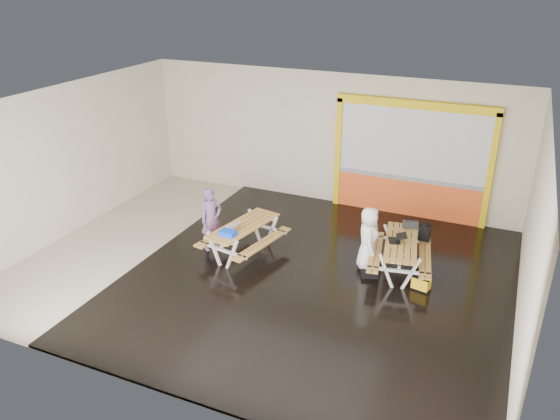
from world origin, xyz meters
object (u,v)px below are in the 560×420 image
at_px(picnic_table_left, 244,232).
at_px(laptop_right, 397,239).
at_px(person_left, 211,219).
at_px(toolbox, 410,224).
at_px(laptop_left, 233,226).
at_px(picnic_table_right, 401,249).
at_px(blue_pouch, 228,233).
at_px(dark_case, 369,273).
at_px(fluke_bag, 421,283).
at_px(person_right, 368,238).
at_px(backpack, 425,232).

distance_m(picnic_table_left, laptop_right, 3.28).
xyz_separation_m(person_left, toolbox, (4.09, 1.45, 0.02)).
height_order(laptop_left, laptop_right, laptop_left).
bearing_deg(person_left, picnic_table_left, -54.44).
relative_size(picnic_table_right, toolbox, 5.67).
xyz_separation_m(blue_pouch, dark_case, (2.88, 0.75, -0.68)).
height_order(laptop_left, dark_case, laptop_left).
distance_m(person_left, fluke_bag, 4.66).
bearing_deg(picnic_table_right, fluke_bag, -44.82).
relative_size(dark_case, fluke_bag, 0.87).
xyz_separation_m(laptop_right, fluke_bag, (0.66, -0.54, -0.59)).
bearing_deg(person_right, picnic_table_right, -92.11).
height_order(person_right, laptop_left, person_right).
bearing_deg(laptop_right, picnic_table_right, 11.16).
distance_m(blue_pouch, dark_case, 3.05).
bearing_deg(dark_case, backpack, 55.59).
xyz_separation_m(laptop_right, toolbox, (0.12, 0.75, 0.03)).
xyz_separation_m(picnic_table_right, toolbox, (0.03, 0.73, 0.24)).
distance_m(backpack, dark_case, 1.59).
xyz_separation_m(laptop_right, blue_pouch, (-3.29, -1.19, 0.02)).
height_order(laptop_right, fluke_bag, laptop_right).
height_order(laptop_right, backpack, laptop_right).
distance_m(picnic_table_right, backpack, 0.85).
relative_size(picnic_table_left, laptop_left, 5.54).
height_order(laptop_left, fluke_bag, laptop_left).
xyz_separation_m(laptop_right, dark_case, (-0.41, -0.44, -0.67)).
height_order(backpack, dark_case, backpack).
bearing_deg(backpack, picnic_table_right, -113.72).
bearing_deg(person_left, fluke_bag, -59.10).
bearing_deg(picnic_table_left, backpack, 21.07).
bearing_deg(blue_pouch, laptop_right, 19.85).
bearing_deg(backpack, picnic_table_left, -158.93).
bearing_deg(picnic_table_right, picnic_table_left, -169.16).
height_order(picnic_table_right, laptop_right, laptop_right).
xyz_separation_m(backpack, dark_case, (-0.84, -1.23, -0.56)).
bearing_deg(picnic_table_left, dark_case, 3.59).
distance_m(picnic_table_left, blue_pouch, 0.62).
xyz_separation_m(person_left, laptop_right, (3.97, 0.70, -0.00)).
distance_m(picnic_table_left, laptop_left, 0.33).
distance_m(laptop_left, backpack, 4.12).
bearing_deg(backpack, laptop_left, -156.92).
bearing_deg(dark_case, person_right, 118.01).
bearing_deg(blue_pouch, laptop_left, 100.60).
distance_m(picnic_table_right, person_right, 0.70).
height_order(laptop_right, toolbox, toolbox).
xyz_separation_m(picnic_table_right, dark_case, (-0.50, -0.46, -0.45)).
xyz_separation_m(picnic_table_right, person_left, (-4.06, -0.72, 0.22)).
bearing_deg(picnic_table_right, blue_pouch, -160.38).
height_order(person_right, backpack, person_right).
bearing_deg(person_left, blue_pouch, -96.61).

